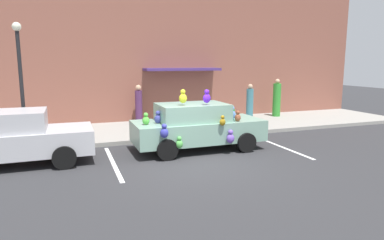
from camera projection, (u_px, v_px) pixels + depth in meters
The scene contains 12 objects.
ground_plane at pixel (194, 165), 9.63m from camera, with size 60.00×60.00×0.00m, color #2D2D30.
sidewalk at pixel (152, 130), 14.24m from camera, with size 24.00×4.00×0.15m, color gray.
storefront_building at pixel (140, 55), 15.71m from camera, with size 24.00×1.25×6.40m.
parking_stripe_front at pixel (280, 146), 11.76m from camera, with size 0.12×3.60×0.01m, color silver.
parking_stripe_rear at pixel (113, 163), 9.82m from camera, with size 0.12×3.60×0.01m, color silver.
plush_covered_car at pixel (197, 126), 11.17m from camera, with size 4.27×2.04×2.05m.
parked_sedan_behind at pixel (10, 138), 9.45m from camera, with size 4.30×1.95×1.54m.
teddy_bear_on_sidewalk at pixel (224, 122), 14.01m from camera, with size 0.34×0.28×0.65m.
street_lamp_post at pixel (20, 72), 10.85m from camera, with size 0.28×0.28×3.97m.
pedestrian_near_shopfront at pixel (250, 104), 15.96m from camera, with size 0.33×0.33×1.72m.
pedestrian_walking_past at pixel (139, 105), 15.37m from camera, with size 0.32×0.32×1.72m.
pedestrian_by_lamp at pixel (277, 99), 17.23m from camera, with size 0.39×0.39×1.90m.
Camera 1 is at (-3.26, -8.69, 2.87)m, focal length 31.71 mm.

